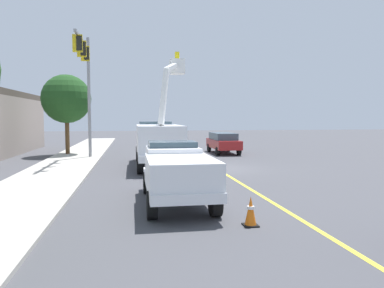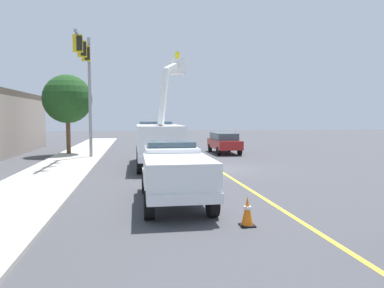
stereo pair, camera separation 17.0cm
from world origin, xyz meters
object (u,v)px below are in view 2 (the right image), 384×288
object	(u,v)px
traffic_signal_mast	(86,72)
utility_bucket_truck	(158,140)
passing_minivan	(224,142)
traffic_cone_leading	(247,211)
service_pickup_truck	(175,171)
traffic_cone_mid_front	(184,153)

from	to	relation	value
traffic_signal_mast	utility_bucket_truck	bearing A→B (deg)	-125.64
passing_minivan	traffic_cone_leading	distance (m)	20.11
service_pickup_truck	passing_minivan	size ratio (longest dim) A/B	1.17
passing_minivan	traffic_signal_mast	size ratio (longest dim) A/B	0.56
traffic_cone_leading	traffic_cone_mid_front	distance (m)	16.02
traffic_cone_mid_front	service_pickup_truck	bearing A→B (deg)	170.78
utility_bucket_truck	traffic_cone_leading	xyz separation A→B (m)	(-12.63, -1.61, -1.20)
utility_bucket_truck	traffic_signal_mast	xyz separation A→B (m)	(3.28, 4.57, 4.40)
utility_bucket_truck	passing_minivan	distance (m)	9.17
service_pickup_truck	traffic_cone_leading	bearing A→B (deg)	-149.97
passing_minivan	traffic_cone_mid_front	world-z (taller)	passing_minivan
passing_minivan	traffic_signal_mast	xyz separation A→B (m)	(-3.74, 10.44, 5.04)
utility_bucket_truck	traffic_signal_mast	distance (m)	7.14
traffic_cone_mid_front	utility_bucket_truck	bearing A→B (deg)	148.60
utility_bucket_truck	traffic_cone_leading	distance (m)	12.79
utility_bucket_truck	traffic_cone_mid_front	xyz separation A→B (m)	(3.38, -2.06, -1.17)
traffic_signal_mast	passing_minivan	bearing A→B (deg)	-70.31
utility_bucket_truck	service_pickup_truck	xyz separation A→B (m)	(-9.73, 0.07, -0.49)
utility_bucket_truck	service_pickup_truck	size ratio (longest dim) A/B	1.46
utility_bucket_truck	traffic_cone_mid_front	world-z (taller)	utility_bucket_truck
passing_minivan	traffic_cone_mid_front	bearing A→B (deg)	133.63
service_pickup_truck	traffic_cone_mid_front	bearing A→B (deg)	-9.22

